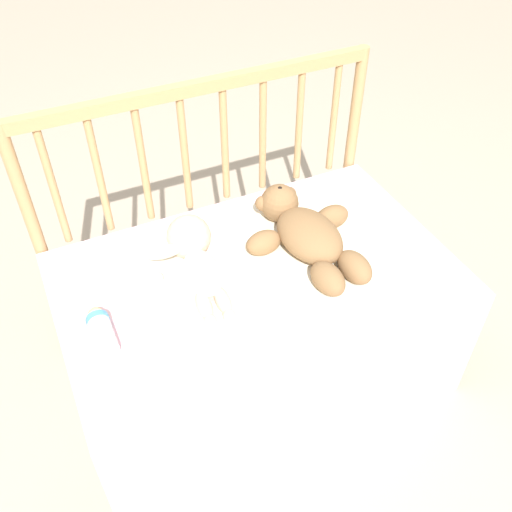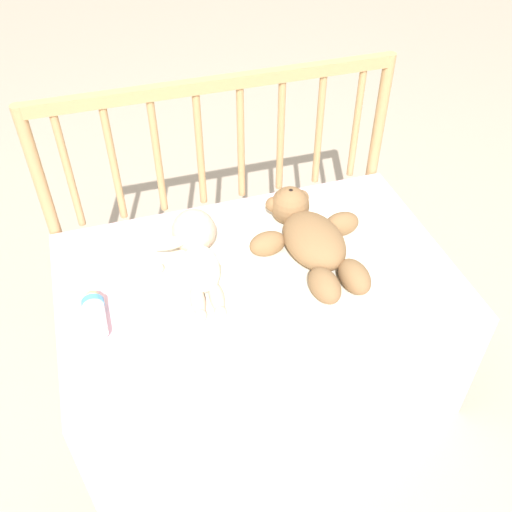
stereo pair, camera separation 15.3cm
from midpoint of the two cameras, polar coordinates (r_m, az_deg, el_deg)
name	(u,v)px [view 1 (the left image)]	position (r m, az deg, el deg)	size (l,w,h in m)	color
ground_plane	(257,368)	(1.90, -2.24, -11.28)	(12.00, 12.00, 0.00)	tan
crib_mattress	(257,325)	(1.73, -2.43, -7.05)	(1.08, 0.68, 0.44)	#EDB7C6
crib_rail	(206,162)	(1.75, -7.58, 9.19)	(1.08, 0.04, 0.84)	tan
blanket	(264,263)	(1.60, -1.97, -0.83)	(0.80, 0.51, 0.01)	silver
teddy_bear	(306,233)	(1.62, 2.32, 2.22)	(0.35, 0.44, 0.12)	olive
baby	(196,257)	(1.57, -8.80, -0.21)	(0.26, 0.36, 0.13)	#EAEACC
baby_bottle	(101,330)	(1.47, -18.18, -7.19)	(0.06, 0.14, 0.06)	white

